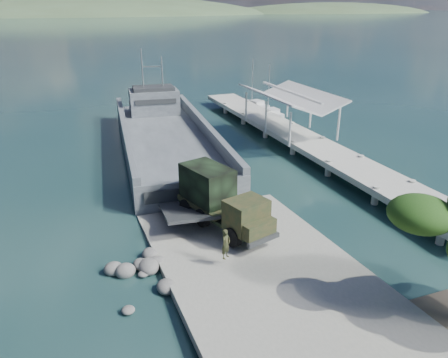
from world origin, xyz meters
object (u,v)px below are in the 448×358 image
at_px(landing_craft, 167,143).
at_px(sailboat_far, 253,105).
at_px(military_truck, 220,199).
at_px(pier, 294,129).
at_px(soldier, 226,250).
at_px(sailboat_near, 268,113).

xyz_separation_m(landing_craft, sailboat_far, (15.65, 14.21, -0.42)).
relative_size(landing_craft, military_truck, 4.23).
xyz_separation_m(landing_craft, military_truck, (-0.79, -17.13, 1.43)).
bearing_deg(pier, sailboat_far, 79.77).
xyz_separation_m(landing_craft, soldier, (-2.09, -21.56, 0.55)).
distance_m(pier, military_truck, 19.76).
bearing_deg(landing_craft, sailboat_near, 36.20).
distance_m(pier, soldier, 23.97).
xyz_separation_m(military_truck, soldier, (-1.30, -4.42, -0.88)).
xyz_separation_m(soldier, sailboat_near, (17.71, 30.75, -0.98)).
distance_m(pier, landing_craft, 12.91).
bearing_deg(sailboat_far, sailboat_near, -105.73).
distance_m(military_truck, sailboat_far, 35.44).
xyz_separation_m(military_truck, sailboat_near, (16.41, 26.33, -1.87)).
bearing_deg(soldier, military_truck, 37.26).
distance_m(soldier, sailboat_far, 39.94).
relative_size(pier, sailboat_near, 6.63).
height_order(landing_craft, sailboat_far, landing_craft).
bearing_deg(sailboat_near, landing_craft, -153.84).
height_order(sailboat_near, sailboat_far, sailboat_far).
height_order(pier, landing_craft, landing_craft).
relative_size(pier, landing_craft, 1.34).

